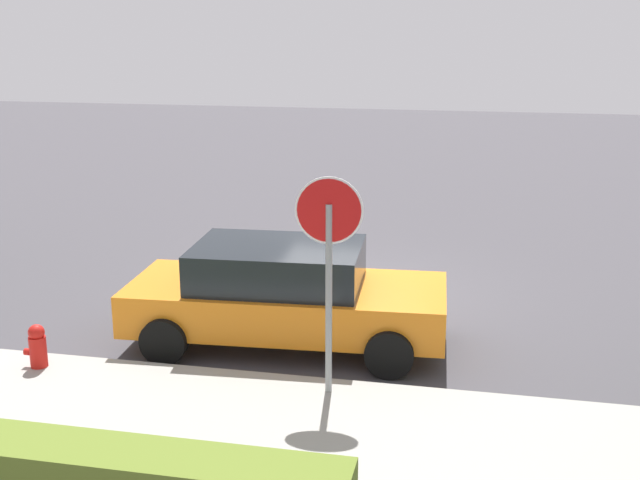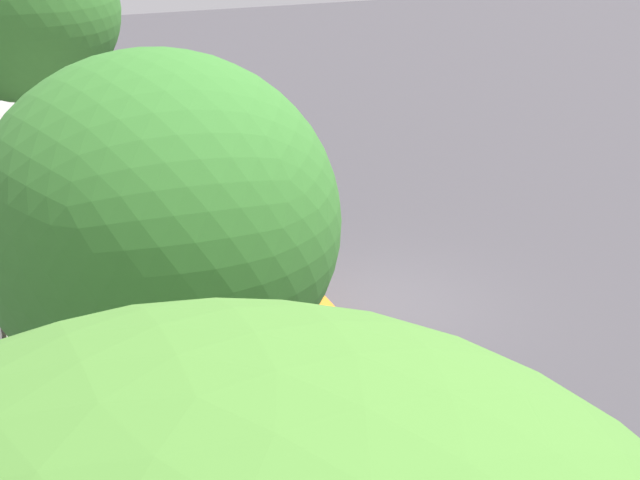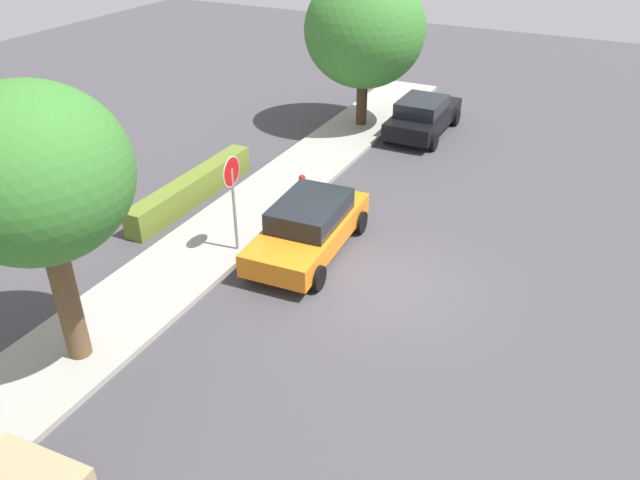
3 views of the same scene
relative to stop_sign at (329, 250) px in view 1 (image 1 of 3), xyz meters
name	(u,v)px [view 1 (image 1 of 3)]	position (x,y,z in m)	size (l,w,h in m)	color
ground_plane	(350,293)	(0.43, -4.02, -1.91)	(60.00, 60.00, 0.00)	#423F44
sidewalk_curb	(275,428)	(0.43, 0.90, -1.84)	(32.00, 2.49, 0.14)	#9E9B93
stop_sign	(329,250)	(0.00, 0.00, 0.00)	(0.79, 0.08, 2.77)	gray
parked_car_orange	(284,294)	(0.97, -1.65, -1.16)	(4.53, 2.25, 1.46)	orange
fire_hydrant	(38,351)	(3.81, 0.07, -1.55)	(0.30, 0.22, 0.72)	red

